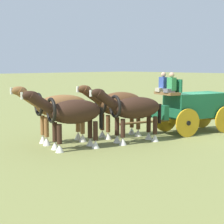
{
  "coord_description": "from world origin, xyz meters",
  "views": [
    {
      "loc": [
        14.51,
        9.38,
        3.06
      ],
      "look_at": [
        4.24,
        -1.11,
        1.2
      ],
      "focal_mm": 59.96,
      "sensor_mm": 36.0,
      "label": 1
    }
  ],
  "objects_px": {
    "draft_horse_rear_near": "(133,109)",
    "draft_horse_lead_near": "(71,113)",
    "draft_horse_lead_off": "(59,108)",
    "draft_horse_rear_off": "(118,105)",
    "show_wagon": "(193,106)"
  },
  "relations": [
    {
      "from": "draft_horse_lead_off",
      "to": "show_wagon",
      "type": "bearing_deg",
      "value": 157.32
    },
    {
      "from": "draft_horse_rear_off",
      "to": "draft_horse_lead_off",
      "type": "bearing_deg",
      "value": -16.65
    },
    {
      "from": "draft_horse_lead_near",
      "to": "draft_horse_rear_off",
      "type": "bearing_deg",
      "value": -170.24
    },
    {
      "from": "show_wagon",
      "to": "draft_horse_rear_near",
      "type": "height_order",
      "value": "show_wagon"
    },
    {
      "from": "draft_horse_rear_near",
      "to": "draft_horse_rear_off",
      "type": "bearing_deg",
      "value": -107.64
    },
    {
      "from": "draft_horse_lead_off",
      "to": "draft_horse_lead_near",
      "type": "bearing_deg",
      "value": 73.38
    },
    {
      "from": "draft_horse_lead_off",
      "to": "draft_horse_rear_off",
      "type": "bearing_deg",
      "value": 163.35
    },
    {
      "from": "draft_horse_rear_off",
      "to": "draft_horse_lead_off",
      "type": "height_order",
      "value": "draft_horse_lead_off"
    },
    {
      "from": "draft_horse_rear_near",
      "to": "draft_horse_rear_off",
      "type": "relative_size",
      "value": 1.0
    },
    {
      "from": "show_wagon",
      "to": "draft_horse_rear_off",
      "type": "height_order",
      "value": "show_wagon"
    },
    {
      "from": "draft_horse_lead_near",
      "to": "draft_horse_rear_near",
      "type": "bearing_deg",
      "value": 163.35
    },
    {
      "from": "draft_horse_lead_near",
      "to": "draft_horse_lead_off",
      "type": "bearing_deg",
      "value": -106.62
    },
    {
      "from": "draft_horse_rear_near",
      "to": "draft_horse_lead_off",
      "type": "bearing_deg",
      "value": -43.24
    },
    {
      "from": "show_wagon",
      "to": "draft_horse_rear_off",
      "type": "bearing_deg",
      "value": -27.08
    },
    {
      "from": "draft_horse_rear_near",
      "to": "draft_horse_lead_near",
      "type": "xyz_separation_m",
      "value": [
        2.49,
        -0.74,
        -0.0
      ]
    }
  ]
}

